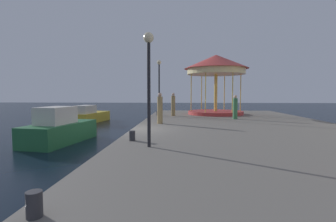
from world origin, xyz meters
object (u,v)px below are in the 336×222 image
carousel (216,70)px  bollard_south (34,204)px  bollard_north (132,136)px  person_by_the_water (160,109)px  person_near_carousel (235,108)px  lamp_post_near_edge (149,68)px  motorboat_yellow (90,116)px  person_mid_promenade (173,105)px  lamp_post_mid_promenade (159,78)px  bollard_center (158,113)px  motorboat_green (60,129)px

carousel → bollard_south: bearing=-105.7°
bollard_north → person_by_the_water: bearing=83.7°
bollard_south → person_near_carousel: person_near_carousel is taller
bollard_north → person_near_carousel: bearing=55.7°
carousel → person_near_carousel: bearing=-78.7°
lamp_post_near_edge → person_near_carousel: bearing=62.5°
motorboat_yellow → person_mid_promenade: bearing=-12.6°
carousel → bollard_south: size_ratio=14.42×
bollard_north → person_mid_promenade: size_ratio=0.21×
motorboat_yellow → lamp_post_mid_promenade: lamp_post_mid_promenade is taller
carousel → bollard_center: 6.59m
lamp_post_near_edge → bollard_north: size_ratio=9.94×
motorboat_yellow → lamp_post_mid_promenade: 7.82m
person_mid_promenade → person_by_the_water: (-0.66, -5.42, -0.00)m
motorboat_yellow → lamp_post_near_edge: bearing=-62.1°
motorboat_green → person_mid_promenade: bearing=52.6°
carousel → bollard_center: bearing=-163.3°
lamp_post_near_edge → bollard_center: 12.84m
motorboat_green → person_by_the_water: person_by_the_water is taller
motorboat_yellow → person_by_the_water: bearing=-44.9°
lamp_post_near_edge → motorboat_yellow: bearing=117.9°
motorboat_yellow → bollard_center: bearing=-12.4°
carousel → person_mid_promenade: 5.26m
carousel → bollard_center: size_ratio=14.42×
carousel → lamp_post_mid_promenade: 5.56m
person_by_the_water → motorboat_green: bearing=-155.9°
motorboat_green → lamp_post_near_edge: bearing=-39.0°
carousel → lamp_post_near_edge: size_ratio=1.45×
carousel → person_near_carousel: 5.37m
person_near_carousel → motorboat_green: bearing=-153.0°
lamp_post_mid_promenade → motorboat_yellow: bearing=161.6°
bollard_center → person_near_carousel: bearing=-24.2°
bollard_north → person_mid_promenade: 11.21m
lamp_post_near_edge → lamp_post_mid_promenade: size_ratio=0.86×
carousel → person_near_carousel: (0.85, -4.25, -3.18)m
lamp_post_mid_promenade → person_near_carousel: bearing=-18.1°
lamp_post_near_edge → bollard_center: bearing=94.0°
person_mid_promenade → person_by_the_water: 5.46m
person_near_carousel → bollard_south: bearing=-112.7°
bollard_center → person_near_carousel: 6.61m
lamp_post_near_edge → person_near_carousel: lamp_post_near_edge is taller
carousel → motorboat_yellow: bearing=-179.4°
person_by_the_water → person_mid_promenade: bearing=83.0°
person_mid_promenade → bollard_south: bearing=-95.2°
carousel → lamp_post_mid_promenade: size_ratio=1.25×
bollard_north → bollard_center: (-0.04, 11.44, 0.00)m
lamp_post_near_edge → person_mid_promenade: bearing=87.8°
lamp_post_near_edge → motorboat_green: bearing=141.0°
bollard_south → bollard_center: 17.58m
bollard_south → lamp_post_near_edge: bearing=77.7°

